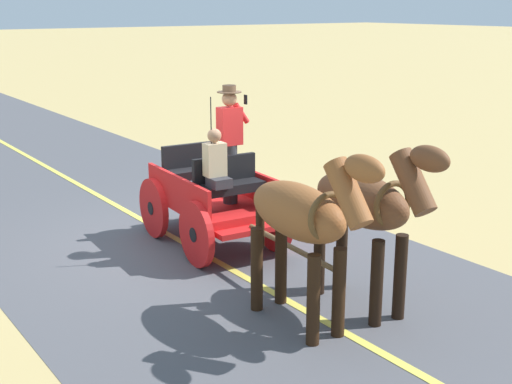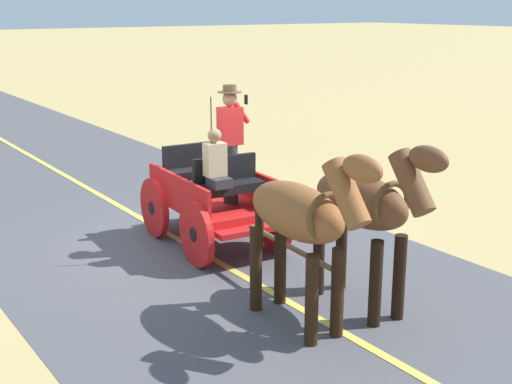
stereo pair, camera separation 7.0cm
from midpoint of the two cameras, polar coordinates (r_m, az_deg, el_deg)
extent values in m
plane|color=tan|center=(11.07, -6.49, -4.05)|extent=(200.00, 200.00, 0.00)
cube|color=#4C4C51|center=(11.07, -6.49, -4.03)|extent=(6.08, 160.00, 0.01)
cube|color=#DBCC4C|center=(11.07, -6.49, -4.01)|extent=(0.12, 160.00, 0.00)
cube|color=red|center=(10.74, -3.87, -0.89)|extent=(1.35, 2.28, 0.12)
cube|color=red|center=(10.93, -1.24, 0.95)|extent=(0.20, 2.09, 0.44)
cube|color=red|center=(10.43, -6.67, 0.14)|extent=(0.20, 2.09, 0.44)
cube|color=red|center=(9.75, -0.55, -3.16)|extent=(1.09, 0.31, 0.08)
cube|color=red|center=(11.83, -6.52, -0.35)|extent=(0.73, 0.25, 0.06)
cube|color=black|center=(10.13, -2.33, 0.36)|extent=(1.04, 0.43, 0.14)
cube|color=black|center=(10.23, -2.83, 1.77)|extent=(1.02, 0.15, 0.44)
cube|color=black|center=(11.07, -5.08, 1.61)|extent=(1.04, 0.43, 0.14)
cube|color=black|center=(11.18, -5.51, 2.89)|extent=(1.02, 0.15, 0.44)
cylinder|color=red|center=(10.46, 1.26, -2.33)|extent=(0.17, 0.96, 0.96)
cylinder|color=black|center=(10.46, 1.26, -2.33)|extent=(0.13, 0.22, 0.21)
cylinder|color=red|center=(9.86, -5.14, -3.50)|extent=(0.17, 0.96, 0.96)
cylinder|color=black|center=(9.86, -5.14, -3.50)|extent=(0.13, 0.22, 0.21)
cylinder|color=red|center=(11.74, -2.76, -0.39)|extent=(0.17, 0.96, 0.96)
cylinder|color=black|center=(11.74, -2.76, -0.39)|extent=(0.13, 0.22, 0.21)
cylinder|color=red|center=(11.20, -8.62, -1.31)|extent=(0.17, 0.96, 0.96)
cylinder|color=black|center=(11.20, -8.62, -1.31)|extent=(0.13, 0.22, 0.21)
cylinder|color=brown|center=(8.95, 2.65, -4.54)|extent=(0.21, 2.00, 0.07)
cylinder|color=black|center=(9.83, -3.91, 4.08)|extent=(0.02, 0.02, 1.30)
cylinder|color=#2D2D33|center=(10.40, -2.34, 1.50)|extent=(0.22, 0.22, 0.90)
cube|color=red|center=(10.25, -2.39, 5.46)|extent=(0.35, 0.24, 0.56)
sphere|color=#9E7051|center=(10.19, -2.41, 7.68)|extent=(0.22, 0.22, 0.22)
cylinder|color=#473323|center=(10.18, -2.42, 8.24)|extent=(0.36, 0.36, 0.01)
cylinder|color=#473323|center=(10.17, -2.42, 8.52)|extent=(0.20, 0.20, 0.10)
cylinder|color=red|center=(10.27, -1.41, 6.51)|extent=(0.27, 0.10, 0.32)
cube|color=black|center=(10.26, -1.06, 7.63)|extent=(0.02, 0.07, 0.14)
cube|color=#2D2D33|center=(9.87, -3.27, 0.80)|extent=(0.30, 0.34, 0.14)
cube|color=tan|center=(9.91, -3.62, 2.69)|extent=(0.31, 0.22, 0.48)
sphere|color=#9E7051|center=(9.84, -3.66, 4.68)|extent=(0.20, 0.20, 0.20)
ellipsoid|color=brown|center=(8.37, 8.39, -0.63)|extent=(0.64, 1.59, 0.64)
cylinder|color=black|center=(8.38, 11.55, -6.88)|extent=(0.15, 0.15, 1.05)
cylinder|color=black|center=(8.15, 9.66, -7.44)|extent=(0.15, 0.15, 1.05)
cylinder|color=black|center=(9.14, 6.85, -4.78)|extent=(0.15, 0.15, 1.05)
cylinder|color=black|center=(8.93, 5.02, -5.22)|extent=(0.15, 0.15, 1.05)
cylinder|color=brown|center=(7.67, 12.56, 0.79)|extent=(0.29, 0.66, 0.73)
ellipsoid|color=brown|center=(7.45, 13.87, 2.68)|extent=(0.25, 0.55, 0.28)
cube|color=black|center=(7.68, 12.47, 1.08)|extent=(0.09, 0.50, 0.56)
cylinder|color=black|center=(9.01, 5.28, -1.39)|extent=(0.11, 0.11, 0.70)
torus|color=brown|center=(7.96, 10.94, -0.99)|extent=(0.55, 0.10, 0.55)
ellipsoid|color=brown|center=(7.84, 3.16, -1.59)|extent=(0.58, 1.57, 0.64)
cylinder|color=black|center=(7.84, 6.59, -8.25)|extent=(0.15, 0.15, 1.05)
cylinder|color=black|center=(7.62, 4.49, -8.89)|extent=(0.15, 0.15, 1.05)
cylinder|color=black|center=(8.63, 1.84, -5.91)|extent=(0.15, 0.15, 1.05)
cylinder|color=black|center=(8.43, -0.18, -6.41)|extent=(0.15, 0.15, 1.05)
cylinder|color=brown|center=(7.10, 7.33, -0.11)|extent=(0.27, 0.65, 0.73)
ellipsoid|color=brown|center=(6.87, 8.63, 1.92)|extent=(0.23, 0.54, 0.28)
cube|color=black|center=(7.11, 7.24, 0.20)|extent=(0.07, 0.50, 0.56)
cylinder|color=black|center=(8.50, 0.10, -2.35)|extent=(0.11, 0.11, 0.70)
torus|color=brown|center=(7.41, 5.73, -2.00)|extent=(0.55, 0.08, 0.55)
camera|label=1|loc=(0.04, -90.21, -0.06)|focal=48.51mm
camera|label=2|loc=(0.04, 89.79, 0.06)|focal=48.51mm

